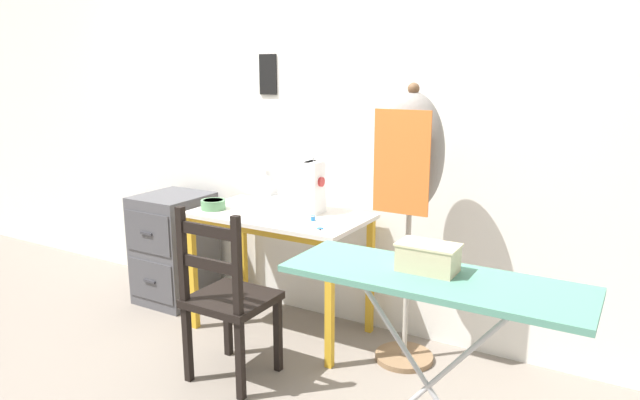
{
  "coord_description": "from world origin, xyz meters",
  "views": [
    {
      "loc": [
        1.86,
        -2.41,
        1.58
      ],
      "look_at": [
        0.29,
        0.26,
        0.86
      ],
      "focal_mm": 32.0,
      "sensor_mm": 36.0,
      "label": 1
    }
  ],
  "objects_px": {
    "dress_form": "(411,166)",
    "filing_cabinet": "(174,248)",
    "sewing_machine": "(297,187)",
    "wooden_chair": "(228,300)",
    "storage_box": "(428,257)",
    "thread_spool_near_machine": "(313,218)",
    "fabric_bowl": "(213,204)",
    "scissors": "(320,230)",
    "ironing_board": "(433,288)"
  },
  "relations": [
    {
      "from": "dress_form",
      "to": "filing_cabinet",
      "type": "bearing_deg",
      "value": 179.91
    },
    {
      "from": "sewing_machine",
      "to": "wooden_chair",
      "type": "height_order",
      "value": "sewing_machine"
    },
    {
      "from": "sewing_machine",
      "to": "dress_form",
      "type": "distance_m",
      "value": 0.77
    },
    {
      "from": "filing_cabinet",
      "to": "storage_box",
      "type": "distance_m",
      "value": 2.33
    },
    {
      "from": "thread_spool_near_machine",
      "to": "wooden_chair",
      "type": "xyz_separation_m",
      "value": [
        -0.17,
        -0.55,
        -0.32
      ]
    },
    {
      "from": "filing_cabinet",
      "to": "sewing_machine",
      "type": "bearing_deg",
      "value": 4.08
    },
    {
      "from": "fabric_bowl",
      "to": "thread_spool_near_machine",
      "type": "bearing_deg",
      "value": 5.76
    },
    {
      "from": "sewing_machine",
      "to": "wooden_chair",
      "type": "distance_m",
      "value": 0.84
    },
    {
      "from": "scissors",
      "to": "sewing_machine",
      "type": "bearing_deg",
      "value": 138.25
    },
    {
      "from": "dress_form",
      "to": "sewing_machine",
      "type": "bearing_deg",
      "value": 174.46
    },
    {
      "from": "filing_cabinet",
      "to": "storage_box",
      "type": "relative_size",
      "value": 3.38
    },
    {
      "from": "sewing_machine",
      "to": "scissors",
      "type": "xyz_separation_m",
      "value": [
        0.33,
        -0.3,
        -0.14
      ]
    },
    {
      "from": "sewing_machine",
      "to": "filing_cabinet",
      "type": "height_order",
      "value": "sewing_machine"
    },
    {
      "from": "sewing_machine",
      "to": "ironing_board",
      "type": "height_order",
      "value": "sewing_machine"
    },
    {
      "from": "sewing_machine",
      "to": "fabric_bowl",
      "type": "bearing_deg",
      "value": -154.46
    },
    {
      "from": "scissors",
      "to": "dress_form",
      "type": "bearing_deg",
      "value": 29.04
    },
    {
      "from": "scissors",
      "to": "fabric_bowl",
      "type": "bearing_deg",
      "value": 174.62
    },
    {
      "from": "filing_cabinet",
      "to": "fabric_bowl",
      "type": "bearing_deg",
      "value": -16.92
    },
    {
      "from": "fabric_bowl",
      "to": "thread_spool_near_machine",
      "type": "height_order",
      "value": "fabric_bowl"
    },
    {
      "from": "dress_form",
      "to": "wooden_chair",
      "type": "bearing_deg",
      "value": -138.17
    },
    {
      "from": "storage_box",
      "to": "dress_form",
      "type": "bearing_deg",
      "value": 115.9
    },
    {
      "from": "thread_spool_near_machine",
      "to": "wooden_chair",
      "type": "height_order",
      "value": "wooden_chair"
    },
    {
      "from": "dress_form",
      "to": "fabric_bowl",
      "type": "bearing_deg",
      "value": -172.87
    },
    {
      "from": "sewing_machine",
      "to": "ironing_board",
      "type": "xyz_separation_m",
      "value": [
        1.18,
        -0.93,
        -0.08
      ]
    },
    {
      "from": "storage_box",
      "to": "fabric_bowl",
      "type": "bearing_deg",
      "value": 157.24
    },
    {
      "from": "thread_spool_near_machine",
      "to": "storage_box",
      "type": "bearing_deg",
      "value": -38.3
    },
    {
      "from": "thread_spool_near_machine",
      "to": "filing_cabinet",
      "type": "height_order",
      "value": "thread_spool_near_machine"
    },
    {
      "from": "fabric_bowl",
      "to": "wooden_chair",
      "type": "height_order",
      "value": "wooden_chair"
    },
    {
      "from": "fabric_bowl",
      "to": "scissors",
      "type": "height_order",
      "value": "fabric_bowl"
    },
    {
      "from": "scissors",
      "to": "wooden_chair",
      "type": "bearing_deg",
      "value": -126.5
    },
    {
      "from": "scissors",
      "to": "ironing_board",
      "type": "relative_size",
      "value": 0.11
    },
    {
      "from": "filing_cabinet",
      "to": "dress_form",
      "type": "bearing_deg",
      "value": -0.09
    },
    {
      "from": "sewing_machine",
      "to": "filing_cabinet",
      "type": "relative_size",
      "value": 0.51
    },
    {
      "from": "scissors",
      "to": "dress_form",
      "type": "height_order",
      "value": "dress_form"
    },
    {
      "from": "scissors",
      "to": "wooden_chair",
      "type": "height_order",
      "value": "wooden_chair"
    },
    {
      "from": "wooden_chair",
      "to": "ironing_board",
      "type": "distance_m",
      "value": 1.23
    },
    {
      "from": "wooden_chair",
      "to": "ironing_board",
      "type": "relative_size",
      "value": 0.85
    },
    {
      "from": "fabric_bowl",
      "to": "thread_spool_near_machine",
      "type": "relative_size",
      "value": 4.46
    },
    {
      "from": "wooden_chair",
      "to": "storage_box",
      "type": "xyz_separation_m",
      "value": [
        1.11,
        -0.19,
        0.47
      ]
    },
    {
      "from": "fabric_bowl",
      "to": "ironing_board",
      "type": "bearing_deg",
      "value": -23.46
    },
    {
      "from": "ironing_board",
      "to": "thread_spool_near_machine",
      "type": "bearing_deg",
      "value": 141.33
    },
    {
      "from": "storage_box",
      "to": "sewing_machine",
      "type": "bearing_deg",
      "value": 141.84
    },
    {
      "from": "sewing_machine",
      "to": "thread_spool_near_machine",
      "type": "xyz_separation_m",
      "value": [
        0.2,
        -0.15,
        -0.13
      ]
    },
    {
      "from": "fabric_bowl",
      "to": "wooden_chair",
      "type": "relative_size",
      "value": 0.16
    },
    {
      "from": "thread_spool_near_machine",
      "to": "sewing_machine",
      "type": "bearing_deg",
      "value": 142.5
    },
    {
      "from": "fabric_bowl",
      "to": "storage_box",
      "type": "bearing_deg",
      "value": -22.76
    },
    {
      "from": "thread_spool_near_machine",
      "to": "ironing_board",
      "type": "xyz_separation_m",
      "value": [
        0.97,
        -0.78,
        0.05
      ]
    },
    {
      "from": "scissors",
      "to": "storage_box",
      "type": "relative_size",
      "value": 0.56
    },
    {
      "from": "scissors",
      "to": "filing_cabinet",
      "type": "distance_m",
      "value": 1.37
    },
    {
      "from": "filing_cabinet",
      "to": "ironing_board",
      "type": "bearing_deg",
      "value": -21.97
    }
  ]
}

